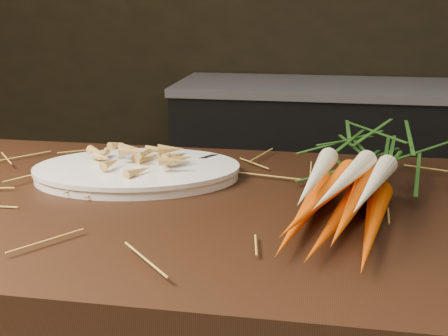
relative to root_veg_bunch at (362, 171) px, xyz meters
The scene contains 6 objects.
back_counter 1.91m from the root_veg_bunch, 85.57° to the left, with size 1.82×0.62×0.84m.
straw_bedding 0.17m from the root_veg_bunch, 160.59° to the right, with size 1.40×0.60×0.02m, color #AA802C, non-canonical shape.
root_veg_bunch is the anchor object (origin of this frame).
serving_platter 0.42m from the root_veg_bunch, behind, with size 0.39×0.26×0.02m, color white, non-canonical shape.
roasted_veg_heap 0.42m from the root_veg_bunch, behind, with size 0.19×0.14×0.04m, color #C38941, non-canonical shape.
serving_fork 0.28m from the root_veg_bunch, 167.36° to the left, with size 0.01×0.15×0.00m, color silver.
Camera 1 is at (0.08, -0.58, 1.23)m, focal length 45.00 mm.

